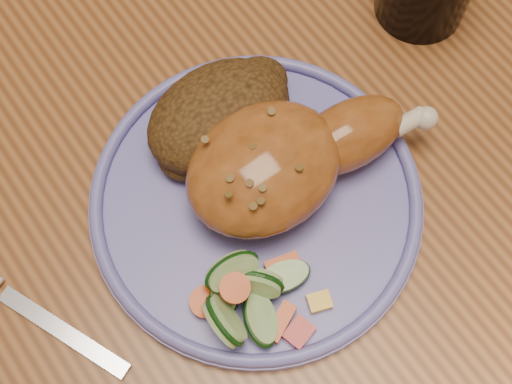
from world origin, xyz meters
The scene contains 8 objects.
ground centered at (0.00, 0.00, 0.00)m, with size 4.00×4.00×0.00m, color brown.
dining_table centered at (0.00, 0.00, 0.67)m, with size 0.90×1.40×0.75m.
plate centered at (-0.07, -0.07, 0.76)m, with size 0.25×0.25×0.01m, color #6763B7.
plate_rim centered at (-0.07, -0.07, 0.77)m, with size 0.25×0.25×0.01m, color #6763B7.
chicken_leg centered at (-0.05, -0.07, 0.79)m, with size 0.19×0.10×0.06m.
rice_pilaf centered at (-0.06, 0.00, 0.78)m, with size 0.13×0.09×0.05m.
vegetable_pile centered at (-0.12, -0.13, 0.78)m, with size 0.09×0.09×0.05m.
fork centered at (-0.25, -0.04, 0.75)m, with size 0.07×0.15×0.00m.
Camera 1 is at (-0.19, -0.23, 1.26)m, focal length 50.00 mm.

